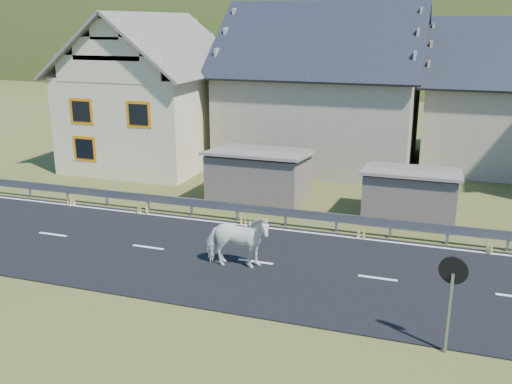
% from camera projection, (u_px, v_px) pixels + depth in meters
% --- Properties ---
extents(ground, '(160.00, 160.00, 0.00)m').
position_uv_depth(ground, '(256.00, 263.00, 18.90)').
color(ground, '#364118').
rests_on(ground, ground).
extents(road, '(60.00, 7.00, 0.04)m').
position_uv_depth(road, '(256.00, 262.00, 18.89)').
color(road, black).
rests_on(road, ground).
extents(lane_markings, '(60.00, 6.60, 0.01)m').
position_uv_depth(lane_markings, '(256.00, 262.00, 18.89)').
color(lane_markings, silver).
rests_on(lane_markings, road).
extents(guardrail, '(28.10, 0.09, 0.75)m').
position_uv_depth(guardrail, '(286.00, 213.00, 22.08)').
color(guardrail, '#93969B').
rests_on(guardrail, ground).
extents(shed_left, '(4.30, 3.30, 2.40)m').
position_uv_depth(shed_left, '(259.00, 177.00, 25.09)').
color(shed_left, '#706052').
rests_on(shed_left, ground).
extents(shed_right, '(3.80, 2.90, 2.20)m').
position_uv_depth(shed_right, '(410.00, 196.00, 22.71)').
color(shed_right, '#706052').
rests_on(shed_right, ground).
extents(house_cream, '(7.80, 9.80, 8.30)m').
position_uv_depth(house_cream, '(153.00, 84.00, 31.56)').
color(house_cream, beige).
rests_on(house_cream, ground).
extents(house_stone_a, '(10.80, 9.80, 8.90)m').
position_uv_depth(house_stone_a, '(324.00, 79.00, 31.50)').
color(house_stone_a, gray).
rests_on(house_stone_a, ground).
extents(mountain, '(440.00, 280.00, 260.00)m').
position_uv_depth(mountain, '(443.00, 109.00, 186.75)').
color(mountain, '#243611').
rests_on(mountain, ground).
extents(conifer_patch, '(76.00, 50.00, 28.00)m').
position_uv_depth(conifer_patch, '(181.00, 28.00, 133.72)').
color(conifer_patch, black).
rests_on(conifer_patch, ground).
extents(horse, '(1.29, 2.26, 1.81)m').
position_uv_depth(horse, '(237.00, 241.00, 18.23)').
color(horse, white).
rests_on(horse, road).
extents(traffic_mirror, '(0.68, 0.24, 2.47)m').
position_uv_depth(traffic_mirror, '(452.00, 283.00, 13.35)').
color(traffic_mirror, '#93969B').
rests_on(traffic_mirror, ground).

